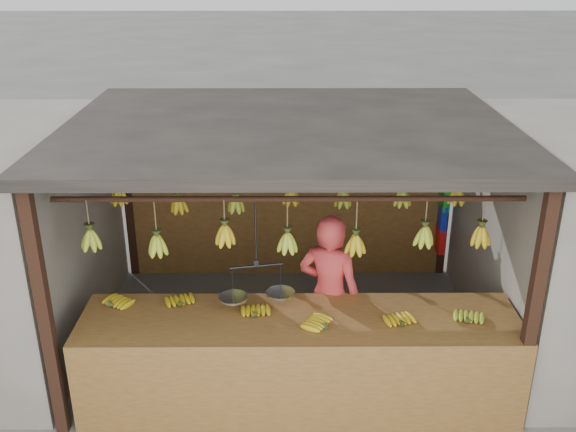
{
  "coord_description": "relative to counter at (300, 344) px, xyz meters",
  "views": [
    {
      "loc": [
        -0.04,
        -6.03,
        3.95
      ],
      "look_at": [
        0.0,
        0.3,
        1.3
      ],
      "focal_mm": 40.0,
      "sensor_mm": 36.0,
      "label": 1
    }
  ],
  "objects": [
    {
      "name": "balance_scale",
      "position": [
        -0.38,
        0.24,
        0.41
      ],
      "size": [
        0.67,
        0.33,
        0.94
      ],
      "color": "black",
      "rests_on": "ground"
    },
    {
      "name": "stall",
      "position": [
        -0.09,
        1.57,
        1.25
      ],
      "size": [
        4.3,
        3.3,
        2.4
      ],
      "color": "black",
      "rests_on": "ground"
    },
    {
      "name": "counter",
      "position": [
        0.0,
        0.0,
        0.0
      ],
      "size": [
        3.94,
        0.9,
        0.96
      ],
      "color": "brown",
      "rests_on": "ground"
    },
    {
      "name": "ground",
      "position": [
        -0.09,
        1.24,
        -0.72
      ],
      "size": [
        80.0,
        80.0,
        0.0
      ],
      "primitive_type": "plane",
      "color": "#5B5B57"
    },
    {
      "name": "hanging_bananas",
      "position": [
        -0.09,
        1.24,
        0.9
      ],
      "size": [
        3.59,
        2.21,
        0.39
      ],
      "color": "#92A523",
      "rests_on": "ground"
    },
    {
      "name": "bag_bundles",
      "position": [
        1.85,
        2.59,
        0.27
      ],
      "size": [
        0.08,
        0.26,
        1.21
      ],
      "color": "yellow",
      "rests_on": "ground"
    },
    {
      "name": "vendor",
      "position": [
        0.3,
        0.64,
        0.13
      ],
      "size": [
        0.72,
        0.6,
        1.68
      ],
      "primitive_type": "imported",
      "rotation": [
        0.0,
        0.0,
        2.76
      ],
      "color": "#BF3333",
      "rests_on": "ground"
    }
  ]
}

